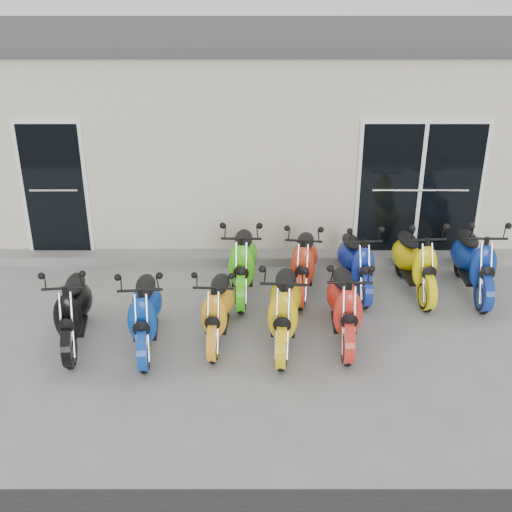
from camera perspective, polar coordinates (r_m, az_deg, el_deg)
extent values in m
plane|color=gray|center=(8.75, 0.00, -6.11)|extent=(80.00, 80.00, 0.00)
cube|color=beige|center=(13.04, 0.00, 11.89)|extent=(14.00, 6.00, 3.20)
cube|color=#3F3F42|center=(12.78, 0.00, 19.25)|extent=(14.20, 6.20, 0.16)
cube|color=gray|center=(10.51, 0.00, -0.13)|extent=(14.00, 0.40, 0.15)
cube|color=black|center=(10.70, -17.50, 5.99)|extent=(1.07, 0.08, 2.22)
cube|color=black|center=(10.54, 14.37, 6.08)|extent=(2.02, 0.08, 2.22)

